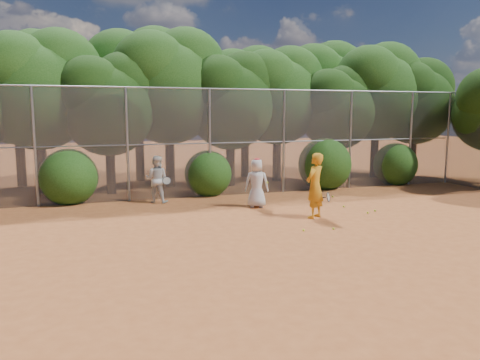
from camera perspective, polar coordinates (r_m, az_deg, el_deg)
name	(u,v)px	position (r m, az deg, el deg)	size (l,w,h in m)	color
ground	(306,232)	(12.57, 8.05, -6.33)	(80.00, 80.00, 0.00)	#A35224
fence_back	(232,141)	(17.72, -0.94, 4.74)	(20.05, 0.09, 4.03)	gray
tree_1	(39,85)	(19.46, -23.31, 10.62)	(4.64, 4.03, 6.35)	black
tree_2	(109,100)	(18.71, -15.65, 9.32)	(3.99, 3.47, 5.47)	black
tree_3	(170,82)	(20.04, -8.57, 11.77)	(4.89, 4.26, 6.70)	black
tree_4	(231,97)	(20.03, -1.08, 10.03)	(4.19, 3.64, 5.73)	black
tree_5	(278,92)	(21.67, 4.69, 10.65)	(4.51, 3.92, 6.17)	black
tree_6	(338,105)	(21.88, 11.81, 8.96)	(3.86, 3.36, 5.29)	black
tree_7	(378,88)	(23.77, 16.43, 10.69)	(4.77, 4.14, 6.53)	black
tree_8	(416,98)	(24.71, 20.63, 9.32)	(4.25, 3.70, 5.82)	black
tree_9	(17,83)	(21.85, -25.52, 10.62)	(4.83, 4.20, 6.62)	black
tree_10	(139,79)	(22.08, -12.23, 11.95)	(5.15, 4.48, 7.06)	black
tree_11	(246,91)	(22.80, 0.72, 10.85)	(4.64, 4.03, 6.35)	black
tree_12	(324,86)	(25.21, 10.15, 11.27)	(5.02, 4.37, 6.88)	black
bush_0	(69,175)	(17.28, -20.16, 0.63)	(2.00, 2.00, 2.00)	#1A4110
bush_1	(208,172)	(17.87, -3.92, 1.04)	(1.80, 1.80, 1.80)	#1A4110
bush_2	(325,162)	(19.71, 10.28, 2.19)	(2.20, 2.20, 2.20)	#1A4110
bush_3	(395,163)	(21.64, 18.41, 2.04)	(1.90, 1.90, 1.90)	#1A4110
player_yellow	(315,186)	(14.10, 9.12, -0.69)	(0.91, 0.78, 1.96)	orange
player_teen	(257,183)	(15.51, 2.05, -0.35)	(0.93, 0.76, 1.65)	silver
player_white	(157,179)	(16.58, -10.13, 0.10)	(0.99, 0.91, 1.65)	silver
ball_0	(368,213)	(15.18, 15.31, -3.86)	(0.07, 0.07, 0.07)	#C1CF25
ball_1	(344,206)	(15.99, 12.54, -3.15)	(0.07, 0.07, 0.07)	#C1CF25
ball_2	(334,229)	(12.93, 11.33, -5.83)	(0.07, 0.07, 0.07)	#C1CF25
ball_3	(375,211)	(15.56, 16.14, -3.60)	(0.07, 0.07, 0.07)	#C1CF25
ball_4	(304,230)	(12.64, 7.76, -6.08)	(0.07, 0.07, 0.07)	#C1CF25
ball_5	(333,197)	(17.73, 11.24, -1.99)	(0.07, 0.07, 0.07)	#C1CF25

